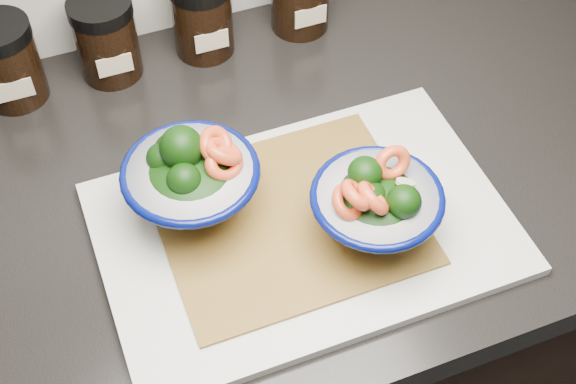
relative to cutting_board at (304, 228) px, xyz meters
name	(u,v)px	position (x,y,z in m)	size (l,w,h in m)	color
cabinet	(228,373)	(-0.09, 0.10, -0.48)	(3.43, 0.58, 0.86)	black
countertop	(206,200)	(-0.09, 0.10, -0.03)	(3.50, 0.60, 0.04)	black
cutting_board	(304,228)	(0.00, 0.00, 0.00)	(0.45, 0.30, 0.01)	beige
bamboo_mat	(288,218)	(-0.01, 0.01, 0.01)	(0.28, 0.24, 0.00)	olive
bowl_left	(191,180)	(-0.11, 0.06, 0.06)	(0.15, 0.15, 0.11)	white
bowl_right	(376,206)	(0.07, -0.04, 0.05)	(0.14, 0.14, 0.11)	white
spice_jar_b	(7,62)	(-0.26, 0.34, 0.05)	(0.08, 0.08, 0.11)	black
spice_jar_c	(106,38)	(-0.14, 0.34, 0.05)	(0.08, 0.08, 0.11)	black
spice_jar_d	(202,15)	(-0.01, 0.34, 0.05)	(0.08, 0.08, 0.11)	black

